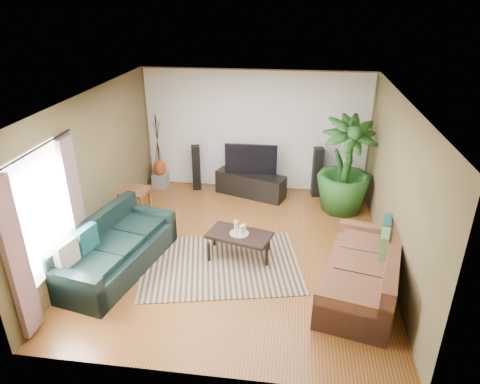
% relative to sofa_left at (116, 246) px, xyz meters
% --- Properties ---
extents(floor, '(5.50, 5.50, 0.00)m').
position_rel_sofa_left_xyz_m(floor, '(1.89, 0.79, -0.42)').
color(floor, '#9A5627').
rests_on(floor, ground).
extents(ceiling, '(5.50, 5.50, 0.00)m').
position_rel_sofa_left_xyz_m(ceiling, '(1.89, 0.79, 2.28)').
color(ceiling, white).
rests_on(ceiling, ground).
extents(wall_back, '(5.00, 0.00, 5.00)m').
position_rel_sofa_left_xyz_m(wall_back, '(1.89, 3.54, 0.93)').
color(wall_back, brown).
rests_on(wall_back, ground).
extents(wall_front, '(5.00, 0.00, 5.00)m').
position_rel_sofa_left_xyz_m(wall_front, '(1.89, -1.96, 0.93)').
color(wall_front, brown).
rests_on(wall_front, ground).
extents(wall_left, '(0.00, 5.50, 5.50)m').
position_rel_sofa_left_xyz_m(wall_left, '(-0.61, 0.79, 0.92)').
color(wall_left, brown).
rests_on(wall_left, ground).
extents(wall_right, '(0.00, 5.50, 5.50)m').
position_rel_sofa_left_xyz_m(wall_right, '(4.39, 0.79, 0.92)').
color(wall_right, brown).
rests_on(wall_right, ground).
extents(backwall_panel, '(4.90, 0.00, 4.90)m').
position_rel_sofa_left_xyz_m(backwall_panel, '(1.89, 3.53, 0.93)').
color(backwall_panel, white).
rests_on(backwall_panel, ground).
extents(window_pane, '(0.00, 1.80, 1.80)m').
position_rel_sofa_left_xyz_m(window_pane, '(-0.59, -0.81, 0.97)').
color(window_pane, white).
rests_on(window_pane, ground).
extents(curtain_near, '(0.08, 0.35, 2.20)m').
position_rel_sofa_left_xyz_m(curtain_near, '(-0.54, -1.56, 0.72)').
color(curtain_near, gray).
rests_on(curtain_near, ground).
extents(curtain_far, '(0.08, 0.35, 2.20)m').
position_rel_sofa_left_xyz_m(curtain_far, '(-0.54, -0.06, 0.72)').
color(curtain_far, gray).
rests_on(curtain_far, ground).
extents(curtain_rod, '(0.03, 1.90, 0.03)m').
position_rel_sofa_left_xyz_m(curtain_rod, '(-0.54, -0.81, 1.87)').
color(curtain_rod, black).
rests_on(curtain_rod, ground).
extents(sofa_left, '(1.44, 2.44, 0.85)m').
position_rel_sofa_left_xyz_m(sofa_left, '(0.00, 0.00, 0.00)').
color(sofa_left, black).
rests_on(sofa_left, floor).
extents(sofa_right, '(1.49, 2.38, 0.85)m').
position_rel_sofa_left_xyz_m(sofa_right, '(3.86, -0.06, 0.00)').
color(sofa_right, brown).
rests_on(sofa_right, floor).
extents(area_rug, '(2.95, 2.37, 0.01)m').
position_rel_sofa_left_xyz_m(area_rug, '(1.65, 0.33, -0.42)').
color(area_rug, tan).
rests_on(area_rug, floor).
extents(coffee_table, '(1.17, 0.83, 0.43)m').
position_rel_sofa_left_xyz_m(coffee_table, '(1.92, 0.65, -0.21)').
color(coffee_table, black).
rests_on(coffee_table, floor).
extents(candle_tray, '(0.33, 0.33, 0.01)m').
position_rel_sofa_left_xyz_m(candle_tray, '(1.92, 0.65, 0.01)').
color(candle_tray, '#969791').
rests_on(candle_tray, coffee_table).
extents(candle_tall, '(0.07, 0.07, 0.21)m').
position_rel_sofa_left_xyz_m(candle_tall, '(1.86, 0.68, 0.13)').
color(candle_tall, beige).
rests_on(candle_tall, candle_tray).
extents(candle_mid, '(0.07, 0.07, 0.16)m').
position_rel_sofa_left_xyz_m(candle_mid, '(1.96, 0.61, 0.10)').
color(candle_mid, '#EFE4CA').
rests_on(candle_mid, candle_tray).
extents(candle_short, '(0.07, 0.07, 0.13)m').
position_rel_sofa_left_xyz_m(candle_short, '(1.99, 0.71, 0.09)').
color(candle_short, beige).
rests_on(candle_short, candle_tray).
extents(tv_stand, '(1.62, 0.96, 0.52)m').
position_rel_sofa_left_xyz_m(tv_stand, '(1.84, 3.10, -0.17)').
color(tv_stand, black).
rests_on(tv_stand, floor).
extents(television, '(1.14, 0.06, 0.67)m').
position_rel_sofa_left_xyz_m(television, '(1.84, 3.12, 0.43)').
color(television, black).
rests_on(television, tv_stand).
extents(speaker_left, '(0.23, 0.25, 1.04)m').
position_rel_sofa_left_xyz_m(speaker_left, '(0.57, 3.29, 0.09)').
color(speaker_left, black).
rests_on(speaker_left, floor).
extents(speaker_right, '(0.23, 0.25, 1.12)m').
position_rel_sofa_left_xyz_m(speaker_right, '(3.30, 3.29, 0.13)').
color(speaker_right, black).
rests_on(speaker_right, floor).
extents(potted_plant, '(1.32, 1.32, 1.98)m').
position_rel_sofa_left_xyz_m(potted_plant, '(3.80, 2.63, 0.56)').
color(potted_plant, '#1B4918').
rests_on(potted_plant, floor).
extents(plant_pot, '(0.36, 0.36, 0.28)m').
position_rel_sofa_left_xyz_m(plant_pot, '(3.80, 2.63, -0.28)').
color(plant_pot, black).
rests_on(plant_pot, floor).
extents(pedestal, '(0.34, 0.34, 0.32)m').
position_rel_sofa_left_xyz_m(pedestal, '(-0.29, 3.28, -0.26)').
color(pedestal, gray).
rests_on(pedestal, floor).
extents(vase, '(0.30, 0.30, 0.41)m').
position_rel_sofa_left_xyz_m(vase, '(-0.29, 3.28, 0.05)').
color(vase, '#9B3C1C').
rests_on(vase, pedestal).
extents(side_table, '(0.60, 0.60, 0.58)m').
position_rel_sofa_left_xyz_m(side_table, '(-0.36, 1.81, -0.13)').
color(side_table, brown).
rests_on(side_table, floor).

